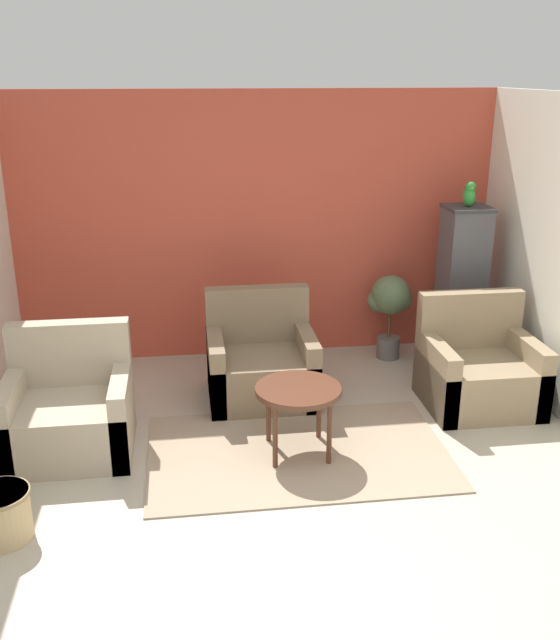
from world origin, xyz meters
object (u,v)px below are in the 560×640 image
object	(u,v)px
coffee_table	(298,395)
armchair_middle	(261,365)
potted_plant	(390,303)
wicker_basket	(1,514)
armchair_right	(478,372)
armchair_left	(70,414)
birdcage	(461,292)
parrot	(469,195)

from	to	relation	value
coffee_table	armchair_middle	world-z (taller)	armchair_middle
potted_plant	wicker_basket	bearing A→B (deg)	-141.38
armchair_right	armchair_middle	size ratio (longest dim) A/B	1.00
armchair_left	birdcage	distance (m)	3.55
armchair_left	armchair_right	size ratio (longest dim) A/B	1.00
armchair_middle	potted_plant	world-z (taller)	armchair_middle
wicker_basket	armchair_left	bearing A→B (deg)	75.44
wicker_basket	armchair_middle	bearing A→B (deg)	44.77
coffee_table	birdcage	distance (m)	2.27
coffee_table	armchair_middle	xyz separation A→B (m)	(-0.15, 0.95, -0.17)
birdcage	armchair_right	bearing A→B (deg)	-100.29
coffee_table	birdcage	xyz separation A→B (m)	(1.72, 1.46, 0.23)
coffee_table	potted_plant	distance (m)	2.00
armchair_right	birdcage	size ratio (longest dim) A/B	0.60
armchair_right	wicker_basket	distance (m)	3.66
armchair_middle	wicker_basket	distance (m)	2.39
coffee_table	armchair_right	xyz separation A→B (m)	(1.56, 0.58, -0.17)
coffee_table	potted_plant	xyz separation A→B (m)	(1.13, 1.65, 0.09)
coffee_table	armchair_right	distance (m)	1.68
armchair_left	wicker_basket	distance (m)	1.04
potted_plant	armchair_left	bearing A→B (deg)	-153.12
armchair_left	wicker_basket	world-z (taller)	armchair_left
coffee_table	parrot	world-z (taller)	parrot
birdcage	parrot	world-z (taller)	parrot
birdcage	wicker_basket	bearing A→B (deg)	-148.48
armchair_middle	birdcage	size ratio (longest dim) A/B	0.60
birdcage	parrot	size ratio (longest dim) A/B	6.67
armchair_right	wicker_basket	xyz separation A→B (m)	(-3.42, -1.32, -0.12)
armchair_right	parrot	size ratio (longest dim) A/B	4.01
parrot	coffee_table	bearing A→B (deg)	-139.67
coffee_table	wicker_basket	xyz separation A→B (m)	(-1.85, -0.73, -0.29)
coffee_table	armchair_right	bearing A→B (deg)	20.49
armchair_left	armchair_middle	bearing A→B (deg)	25.41
armchair_left	potted_plant	distance (m)	3.06
potted_plant	wicker_basket	world-z (taller)	potted_plant
birdcage	armchair_middle	bearing A→B (deg)	-164.82
coffee_table	armchair_left	size ratio (longest dim) A/B	0.69
coffee_table	armchair_middle	bearing A→B (deg)	99.19
armchair_right	wicker_basket	size ratio (longest dim) A/B	2.46
birdcage	wicker_basket	xyz separation A→B (m)	(-3.58, -2.19, -0.52)
potted_plant	birdcage	bearing A→B (deg)	-17.18
armchair_right	birdcage	bearing A→B (deg)	79.71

